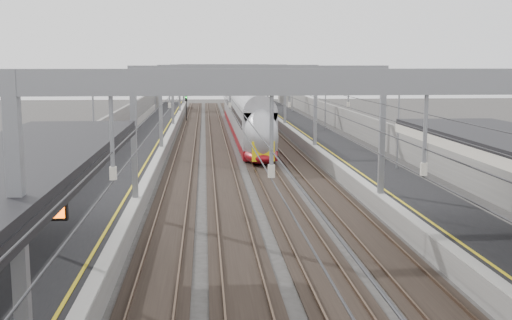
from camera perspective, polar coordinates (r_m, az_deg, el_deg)
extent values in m
cube|color=black|center=(55.79, -9.93, 1.03)|extent=(4.00, 120.00, 1.00)
cube|color=black|center=(56.57, 6.43, 1.21)|extent=(4.00, 120.00, 1.00)
cube|color=black|center=(55.63, -6.33, 0.61)|extent=(2.40, 140.00, 0.08)
cube|color=brown|center=(55.64, -7.07, 0.69)|extent=(0.07, 140.00, 0.14)
cube|color=brown|center=(55.60, -5.59, 0.71)|extent=(0.07, 140.00, 0.14)
cube|color=black|center=(55.62, -3.24, 0.65)|extent=(2.40, 140.00, 0.08)
cube|color=brown|center=(55.59, -3.98, 0.73)|extent=(0.07, 140.00, 0.14)
cube|color=brown|center=(55.62, -2.50, 0.75)|extent=(0.07, 140.00, 0.14)
cube|color=black|center=(55.76, -0.15, 0.68)|extent=(2.40, 140.00, 0.08)
cube|color=brown|center=(55.70, -0.89, 0.77)|extent=(0.07, 140.00, 0.14)
cube|color=brown|center=(55.81, 0.58, 0.78)|extent=(0.07, 140.00, 0.14)
cube|color=black|center=(56.07, 2.90, 0.72)|extent=(2.40, 140.00, 0.08)
cube|color=brown|center=(55.97, 2.17, 0.80)|extent=(0.07, 140.00, 0.14)
cube|color=brown|center=(56.16, 3.63, 0.81)|extent=(0.07, 140.00, 0.14)
cube|color=gray|center=(13.03, -20.31, -7.08)|extent=(0.28, 0.28, 6.60)
cube|color=gray|center=(12.39, 8.38, 6.89)|extent=(13.00, 0.25, 0.50)
cube|color=gray|center=(32.44, -10.82, 2.41)|extent=(0.28, 0.28, 6.60)
cube|color=gray|center=(33.50, 11.15, 2.59)|extent=(0.28, 0.28, 6.60)
cube|color=gray|center=(32.19, 0.35, 7.96)|extent=(13.00, 0.25, 0.50)
cube|color=gray|center=(52.30, -8.48, 4.76)|extent=(0.28, 0.28, 6.60)
cube|color=gray|center=(52.96, 5.30, 4.86)|extent=(0.28, 0.28, 6.60)
cube|color=gray|center=(52.15, -1.56, 8.19)|extent=(13.00, 0.25, 0.50)
cube|color=gray|center=(72.24, -7.42, 5.81)|extent=(0.28, 0.28, 6.60)
cube|color=gray|center=(72.72, 2.60, 5.89)|extent=(0.28, 0.28, 6.60)
cube|color=gray|center=(72.13, -2.41, 8.29)|extent=(13.00, 0.25, 0.50)
cube|color=gray|center=(92.20, -6.82, 6.40)|extent=(0.28, 0.28, 6.60)
cube|color=gray|center=(92.58, 1.05, 6.47)|extent=(0.28, 0.28, 6.60)
cube|color=gray|center=(92.11, -2.89, 8.35)|extent=(13.00, 0.25, 0.50)
cube|color=gray|center=(110.18, -6.47, 6.75)|extent=(0.28, 0.28, 6.60)
cube|color=gray|center=(110.50, 0.12, 6.81)|extent=(0.28, 0.28, 6.60)
cube|color=gray|center=(110.11, -3.18, 8.38)|extent=(13.00, 0.25, 0.50)
cylinder|color=#262628|center=(60.14, -6.27, 6.43)|extent=(0.03, 140.00, 0.03)
cylinder|color=#262628|center=(60.12, -3.40, 6.47)|extent=(0.03, 140.00, 0.03)
cylinder|color=#262628|center=(60.26, -0.53, 6.48)|extent=(0.03, 140.00, 0.03)
cylinder|color=#262628|center=(60.55, 2.33, 6.49)|extent=(0.03, 140.00, 0.03)
cylinder|color=black|center=(25.49, -20.31, -2.58)|extent=(0.20, 0.20, 4.00)
cube|color=black|center=(14.92, -19.42, -4.09)|extent=(1.60, 0.15, 0.55)
cube|color=#FC5105|center=(14.84, -19.49, -4.16)|extent=(1.50, 0.02, 0.42)
cube|color=slate|center=(110.12, -3.17, 7.78)|extent=(22.00, 2.20, 1.40)
cube|color=slate|center=(110.44, -8.65, 6.09)|extent=(1.00, 2.20, 6.20)
cube|color=slate|center=(110.96, 2.30, 6.19)|extent=(1.00, 2.20, 6.20)
cube|color=slate|center=(56.05, -13.22, 2.10)|extent=(0.30, 120.00, 3.20)
cube|color=slate|center=(57.14, 9.60, 2.33)|extent=(0.30, 120.00, 3.20)
cube|color=maroon|center=(60.78, -0.53, 1.87)|extent=(2.67, 22.76, 0.79)
cube|color=#9E9DA3|center=(60.59, -0.53, 3.63)|extent=(2.67, 22.76, 2.97)
cube|color=black|center=(52.95, 0.08, 0.52)|extent=(1.98, 2.37, 0.49)
cube|color=maroon|center=(83.78, -1.65, 3.71)|extent=(2.67, 22.76, 0.79)
cube|color=#9E9DA3|center=(83.64, -1.66, 4.99)|extent=(2.67, 22.76, 2.97)
cube|color=black|center=(75.89, -1.34, 2.96)|extent=(1.98, 2.37, 0.49)
ellipsoid|color=#9E9DA3|center=(49.14, 0.42, 2.13)|extent=(2.67, 5.15, 4.16)
cube|color=yellow|center=(47.15, 0.65, 0.76)|extent=(1.68, 0.12, 1.48)
cube|color=black|center=(47.41, 0.60, 2.61)|extent=(1.58, 0.57, 0.93)
cylinder|color=black|center=(86.10, -6.21, 4.40)|extent=(0.12, 0.12, 3.00)
cube|color=black|center=(86.00, -6.23, 5.46)|extent=(0.32, 0.22, 0.75)
sphere|color=#0CE526|center=(85.86, -6.23, 5.56)|extent=(0.16, 0.16, 0.16)
cylinder|color=black|center=(84.41, -0.52, 4.36)|extent=(0.12, 0.12, 3.00)
cube|color=black|center=(84.31, -0.52, 5.45)|extent=(0.32, 0.22, 0.75)
sphere|color=red|center=(84.17, -0.52, 5.55)|extent=(0.16, 0.16, 0.16)
cylinder|color=black|center=(81.44, 1.19, 4.21)|extent=(0.12, 0.12, 3.00)
cube|color=black|center=(81.33, 1.19, 5.33)|extent=(0.32, 0.22, 0.75)
sphere|color=red|center=(81.20, 1.20, 5.43)|extent=(0.16, 0.16, 0.16)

